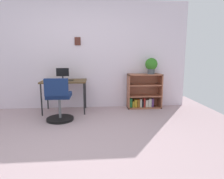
% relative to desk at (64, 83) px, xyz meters
% --- Properties ---
extents(ground_plane, '(6.24, 6.24, 0.00)m').
position_rel_desk_xyz_m(ground_plane, '(0.28, -1.74, -0.65)').
color(ground_plane, '#AF9398').
extents(wall_back, '(5.20, 0.12, 2.49)m').
position_rel_desk_xyz_m(wall_back, '(0.28, 0.41, 0.60)').
color(wall_back, silver).
rests_on(wall_back, ground_plane).
extents(desk, '(0.96, 0.63, 0.71)m').
position_rel_desk_xyz_m(desk, '(0.00, 0.00, 0.00)').
color(desk, brown).
rests_on(desk, ground_plane).
extents(monitor, '(0.27, 0.20, 0.27)m').
position_rel_desk_xyz_m(monitor, '(-0.04, 0.05, 0.18)').
color(monitor, '#262628').
rests_on(monitor, desk).
extents(keyboard, '(0.39, 0.14, 0.02)m').
position_rel_desk_xyz_m(keyboard, '(0.01, -0.07, 0.07)').
color(keyboard, '#312C24').
rests_on(keyboard, desk).
extents(office_chair, '(0.52, 0.55, 0.85)m').
position_rel_desk_xyz_m(office_chair, '(-0.02, -0.66, -0.28)').
color(office_chair, black).
rests_on(office_chair, ground_plane).
extents(bookshelf_low, '(0.80, 0.30, 0.81)m').
position_rel_desk_xyz_m(bookshelf_low, '(1.83, 0.22, -0.29)').
color(bookshelf_low, '#9C5B41').
rests_on(bookshelf_low, ground_plane).
extents(potted_plant_on_shelf, '(0.28, 0.28, 0.37)m').
position_rel_desk_xyz_m(potted_plant_on_shelf, '(1.98, 0.16, 0.37)').
color(potted_plant_on_shelf, '#474C51').
rests_on(potted_plant_on_shelf, bookshelf_low).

